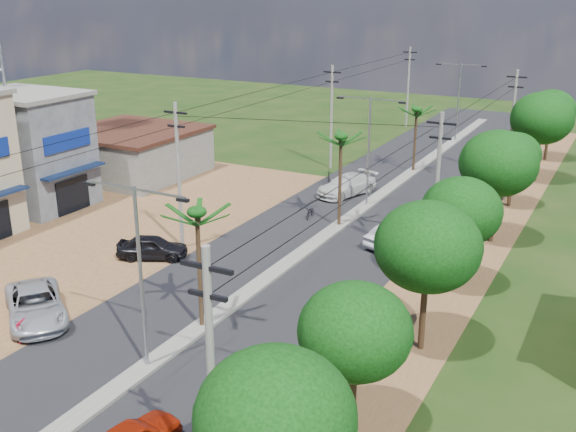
% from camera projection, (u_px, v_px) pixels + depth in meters
% --- Properties ---
extents(ground, '(160.00, 160.00, 0.00)m').
position_uv_depth(ground, '(148.00, 368.00, 28.44)').
color(ground, black).
rests_on(ground, ground).
extents(road, '(12.00, 110.00, 0.04)m').
position_uv_depth(road, '(306.00, 251.00, 40.98)').
color(road, black).
rests_on(road, ground).
extents(median, '(1.00, 90.00, 0.18)m').
position_uv_depth(median, '(326.00, 235.00, 43.47)').
color(median, '#605E56').
rests_on(median, ground).
extents(dirt_lot_west, '(18.00, 46.00, 0.04)m').
position_uv_depth(dirt_lot_west, '(39.00, 246.00, 41.76)').
color(dirt_lot_west, brown).
rests_on(dirt_lot_west, ground).
extents(dirt_shoulder_east, '(5.00, 90.00, 0.03)m').
position_uv_depth(dirt_shoulder_east, '(443.00, 278.00, 37.22)').
color(dirt_shoulder_east, brown).
rests_on(dirt_shoulder_east, ground).
extents(shophouse_grey, '(9.00, 6.40, 8.30)m').
position_uv_depth(shophouse_grey, '(27.00, 150.00, 48.54)').
color(shophouse_grey, '#45474C').
rests_on(shophouse_grey, ground).
extents(low_shed, '(10.40, 10.40, 3.95)m').
position_uv_depth(low_shed, '(132.00, 152.00, 57.18)').
color(low_shed, '#605E56').
rests_on(low_shed, ground).
extents(tree_east_a, '(4.40, 4.40, 6.37)m').
position_uv_depth(tree_east_a, '(275.00, 418.00, 17.77)').
color(tree_east_a, black).
rests_on(tree_east_a, ground).
extents(tree_east_b, '(4.00, 4.00, 5.83)m').
position_uv_depth(tree_east_b, '(355.00, 331.00, 23.00)').
color(tree_east_b, black).
rests_on(tree_east_b, ground).
extents(tree_east_c, '(4.60, 4.60, 6.83)m').
position_uv_depth(tree_east_c, '(428.00, 247.00, 28.44)').
color(tree_east_c, black).
rests_on(tree_east_c, ground).
extents(tree_east_d, '(4.20, 4.20, 6.13)m').
position_uv_depth(tree_east_d, '(461.00, 211.00, 34.59)').
color(tree_east_d, black).
rests_on(tree_east_d, ground).
extents(tree_east_e, '(4.80, 4.80, 7.14)m').
position_uv_depth(tree_east_e, '(499.00, 163.00, 40.96)').
color(tree_east_e, black).
rests_on(tree_east_e, ground).
extents(tree_east_f, '(3.80, 3.80, 5.52)m').
position_uv_depth(tree_east_f, '(514.00, 155.00, 48.22)').
color(tree_east_f, black).
rests_on(tree_east_f, ground).
extents(tree_east_g, '(5.00, 5.00, 7.38)m').
position_uv_depth(tree_east_g, '(542.00, 118.00, 54.21)').
color(tree_east_g, black).
rests_on(tree_east_g, ground).
extents(tree_east_h, '(4.40, 4.40, 6.52)m').
position_uv_depth(tree_east_h, '(551.00, 110.00, 61.23)').
color(tree_east_h, black).
rests_on(tree_east_h, ground).
extents(palm_median_near, '(2.00, 2.00, 6.15)m').
position_uv_depth(palm_median_near, '(197.00, 217.00, 30.00)').
color(palm_median_near, black).
rests_on(palm_median_near, ground).
extents(palm_median_mid, '(2.00, 2.00, 6.55)m').
position_uv_depth(palm_median_mid, '(341.00, 141.00, 43.27)').
color(palm_median_mid, black).
rests_on(palm_median_mid, ground).
extents(palm_median_far, '(2.00, 2.00, 5.85)m').
position_uv_depth(palm_median_far, '(417.00, 112.00, 56.87)').
color(palm_median_far, black).
rests_on(palm_median_far, ground).
extents(streetlight_near, '(5.10, 0.18, 8.00)m').
position_uv_depth(streetlight_near, '(140.00, 264.00, 26.90)').
color(streetlight_near, gray).
rests_on(streetlight_near, ground).
extents(streetlight_mid, '(5.10, 0.18, 8.00)m').
position_uv_depth(streetlight_mid, '(369.00, 143.00, 47.81)').
color(streetlight_mid, gray).
rests_on(streetlight_mid, ground).
extents(streetlight_far, '(5.10, 0.18, 8.00)m').
position_uv_depth(streetlight_far, '(459.00, 95.00, 68.73)').
color(streetlight_far, gray).
rests_on(streetlight_far, ground).
extents(utility_pole_w_b, '(1.60, 0.24, 9.00)m').
position_uv_depth(utility_pole_w_b, '(179.00, 173.00, 40.04)').
color(utility_pole_w_b, '#605E56').
rests_on(utility_pole_w_b, ground).
extents(utility_pole_w_c, '(1.60, 0.24, 9.00)m').
position_uv_depth(utility_pole_w_c, '(331.00, 115.00, 58.45)').
color(utility_pole_w_c, '#605E56').
rests_on(utility_pole_w_c, ground).
extents(utility_pole_w_d, '(1.60, 0.24, 9.00)m').
position_uv_depth(utility_pole_w_d, '(408.00, 85.00, 76.02)').
color(utility_pole_w_d, '#605E56').
rests_on(utility_pole_w_d, ground).
extents(utility_pole_e_a, '(1.60, 0.24, 9.00)m').
position_uv_depth(utility_pole_e_a, '(212.00, 389.00, 18.56)').
color(utility_pole_e_a, '#605E56').
rests_on(utility_pole_e_a, ground).
extents(utility_pole_e_b, '(1.60, 0.24, 9.00)m').
position_uv_depth(utility_pole_e_b, '(437.00, 189.00, 36.97)').
color(utility_pole_e_b, '#605E56').
rests_on(utility_pole_e_b, ground).
extents(utility_pole_e_c, '(1.60, 0.24, 9.00)m').
position_uv_depth(utility_pole_e_c, '(512.00, 122.00, 55.38)').
color(utility_pole_e_c, '#605E56').
rests_on(utility_pole_e_c, ground).
extents(car_silver_mid, '(2.71, 4.27, 1.33)m').
position_uv_depth(car_silver_mid, '(393.00, 236.00, 41.61)').
color(car_silver_mid, '#A5A8AD').
rests_on(car_silver_mid, ground).
extents(car_white_far, '(3.84, 5.78, 1.55)m').
position_uv_depth(car_white_far, '(346.00, 186.00, 51.80)').
color(car_white_far, '#B0B0AC').
rests_on(car_white_far, ground).
extents(car_parked_silver, '(5.95, 5.39, 1.54)m').
position_uv_depth(car_parked_silver, '(36.00, 306.00, 32.29)').
color(car_parked_silver, '#A5A8AD').
rests_on(car_parked_silver, ground).
extents(car_parked_dark, '(4.44, 3.22, 1.40)m').
position_uv_depth(car_parked_dark, '(152.00, 248.00, 39.69)').
color(car_parked_dark, black).
rests_on(car_parked_dark, ground).
extents(moto_rider_west_a, '(0.76, 1.59, 0.80)m').
position_uv_depth(moto_rider_west_a, '(310.00, 213.00, 46.82)').
color(moto_rider_west_a, black).
rests_on(moto_rider_west_a, ground).
extents(moto_rider_west_b, '(1.16, 1.81, 1.06)m').
position_uv_depth(moto_rider_west_b, '(329.00, 177.00, 54.98)').
color(moto_rider_west_b, black).
rests_on(moto_rider_west_b, ground).
extents(roadside_sign, '(0.41, 1.23, 1.04)m').
position_uv_depth(roadside_sign, '(26.00, 328.00, 30.72)').
color(roadside_sign, maroon).
rests_on(roadside_sign, ground).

